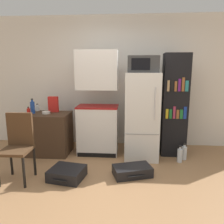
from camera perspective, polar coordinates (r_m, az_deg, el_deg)
name	(u,v)px	position (r m, az deg, el deg)	size (l,w,h in m)	color
ground_plane	(113,193)	(3.08, 0.34, -20.29)	(24.00, 24.00, 0.00)	#A3754C
wall_back	(130,82)	(4.62, 4.68, 7.79)	(6.40, 0.10, 2.66)	white
side_table	(49,133)	(4.37, -16.21, -5.38)	(0.81, 0.60, 0.78)	#422D1E
kitchen_hutch	(98,107)	(4.09, -3.77, 1.26)	(0.76, 0.47, 1.93)	white
refrigerator	(141,116)	(3.98, 7.71, -0.99)	(0.59, 0.68, 1.54)	silver
microwave	(143,64)	(3.89, 8.07, 12.24)	(0.53, 0.43, 0.28)	#333333
bookshelf	(174,106)	(4.18, 15.98, 1.63)	(0.45, 0.35, 1.88)	black
bottle_clear_short	(37,108)	(4.60, -18.93, 1.03)	(0.08, 0.08, 0.14)	silver
bottle_blue_soda	(33,107)	(4.36, -20.05, 1.18)	(0.08, 0.08, 0.28)	#1E47A3
bottle_ketchup_red	(29,112)	(4.25, -20.96, 0.12)	(0.06, 0.06, 0.15)	#AD1914
bowl	(46,113)	(4.27, -16.81, -0.14)	(0.15, 0.15, 0.04)	silver
cereal_box	(53,104)	(4.38, -15.08, 1.96)	(0.19, 0.07, 0.30)	red
chair	(18,141)	(3.48, -23.29, -7.03)	(0.41, 0.42, 0.98)	black
suitcase_large_flat	(67,173)	(3.43, -11.65, -15.42)	(0.55, 0.51, 0.16)	black
suitcase_small_flat	(132,171)	(3.47, 5.32, -15.06)	(0.64, 0.49, 0.15)	black
water_bottle_front	(184,153)	(4.19, 18.32, -10.04)	(0.09, 0.09, 0.30)	silver
water_bottle_middle	(180,155)	(4.06, 17.29, -10.70)	(0.09, 0.09, 0.30)	silver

